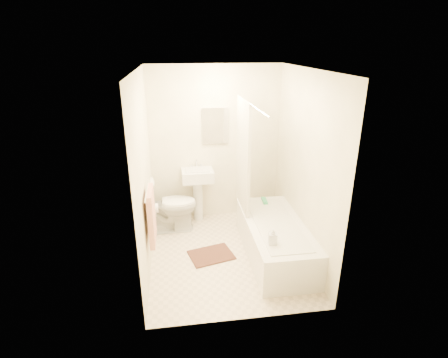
{
  "coord_description": "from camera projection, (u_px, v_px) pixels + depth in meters",
  "views": [
    {
      "loc": [
        -0.61,
        -3.98,
        2.68
      ],
      "look_at": [
        0.0,
        0.25,
        1.0
      ],
      "focal_mm": 28.0,
      "sensor_mm": 36.0,
      "label": 1
    }
  ],
  "objects": [
    {
      "name": "towel_bar",
      "position": [
        147.0,
        191.0,
        3.97
      ],
      "size": [
        0.02,
        0.6,
        0.02
      ],
      "primitive_type": "cylinder",
      "rotation": [
        1.57,
        0.0,
        0.0
      ],
      "color": "silver",
      "rests_on": "wall_left"
    },
    {
      "name": "mirror",
      "position": [
        215.0,
        126.0,
        5.27
      ],
      "size": [
        0.4,
        0.03,
        0.55
      ],
      "primitive_type": "cube",
      "color": "white",
      "rests_on": "wall_back"
    },
    {
      "name": "curtain_rod",
      "position": [
        251.0,
        104.0,
        4.13
      ],
      "size": [
        0.03,
        1.7,
        0.03
      ],
      "primitive_type": "cylinder",
      "rotation": [
        1.57,
        0.0,
        0.0
      ],
      "color": "silver",
      "rests_on": "wall_back"
    },
    {
      "name": "scrub_brush",
      "position": [
        264.0,
        201.0,
        5.16
      ],
      "size": [
        0.08,
        0.22,
        0.04
      ],
      "primitive_type": "cube",
      "rotation": [
        0.0,
        0.0,
        -0.06
      ],
      "color": "#39AC6A",
      "rests_on": "bathtub"
    },
    {
      "name": "soap_bottle",
      "position": [
        273.0,
        236.0,
        4.05
      ],
      "size": [
        0.11,
        0.11,
        0.21
      ],
      "primitive_type": "imported",
      "rotation": [
        0.0,
        0.0,
        -0.15
      ],
      "color": "white",
      "rests_on": "bathtub"
    },
    {
      "name": "floor",
      "position": [
        227.0,
        254.0,
        4.73
      ],
      "size": [
        2.4,
        2.4,
        0.0
      ],
      "primitive_type": "plane",
      "color": "beige",
      "rests_on": "ground"
    },
    {
      "name": "wall_left",
      "position": [
        144.0,
        175.0,
        4.16
      ],
      "size": [
        0.02,
        2.4,
        2.4
      ],
      "primitive_type": "cube",
      "color": "beige",
      "rests_on": "ground"
    },
    {
      "name": "ceiling",
      "position": [
        227.0,
        69.0,
        3.85
      ],
      "size": [
        2.4,
        2.4,
        0.0
      ],
      "primitive_type": "plane",
      "color": "white",
      "rests_on": "ground"
    },
    {
      "name": "bathtub",
      "position": [
        275.0,
        239.0,
        4.64
      ],
      "size": [
        0.73,
        1.68,
        0.47
      ],
      "primitive_type": null,
      "color": "white",
      "rests_on": "floor"
    },
    {
      "name": "wall_back",
      "position": [
        215.0,
        145.0,
        5.4
      ],
      "size": [
        2.0,
        0.02,
        2.4
      ],
      "primitive_type": "cube",
      "color": "beige",
      "rests_on": "ground"
    },
    {
      "name": "toilet_paper",
      "position": [
        154.0,
        208.0,
        4.46
      ],
      "size": [
        0.11,
        0.12,
        0.12
      ],
      "primitive_type": "cylinder",
      "rotation": [
        0.0,
        1.57,
        0.0
      ],
      "color": "white",
      "rests_on": "wall_left"
    },
    {
      "name": "sink",
      "position": [
        198.0,
        193.0,
        5.49
      ],
      "size": [
        0.49,
        0.39,
        0.94
      ],
      "primitive_type": null,
      "rotation": [
        0.0,
        0.0,
        0.02
      ],
      "color": "silver",
      "rests_on": "floor"
    },
    {
      "name": "shower_curtain",
      "position": [
        243.0,
        156.0,
        4.78
      ],
      "size": [
        0.04,
        0.8,
        1.55
      ],
      "primitive_type": "cube",
      "color": "silver",
      "rests_on": "curtain_rod"
    },
    {
      "name": "toilet",
      "position": [
        169.0,
        205.0,
        5.22
      ],
      "size": [
        0.84,
        0.48,
        0.81
      ],
      "primitive_type": "imported",
      "rotation": [
        0.0,
        0.0,
        1.59
      ],
      "color": "white",
      "rests_on": "floor"
    },
    {
      "name": "bath_mat",
      "position": [
        211.0,
        255.0,
        4.7
      ],
      "size": [
        0.65,
        0.55,
        0.02
      ],
      "primitive_type": "cube",
      "rotation": [
        0.0,
        0.0,
        0.25
      ],
      "color": "#4C2720",
      "rests_on": "floor"
    },
    {
      "name": "towel",
      "position": [
        152.0,
        216.0,
        4.09
      ],
      "size": [
        0.06,
        0.45,
        0.66
      ],
      "primitive_type": "cube",
      "color": "#CC7266",
      "rests_on": "towel_bar"
    },
    {
      "name": "wall_right",
      "position": [
        305.0,
        167.0,
        4.42
      ],
      "size": [
        0.02,
        2.4,
        2.4
      ],
      "primitive_type": "cube",
      "color": "beige",
      "rests_on": "ground"
    }
  ]
}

